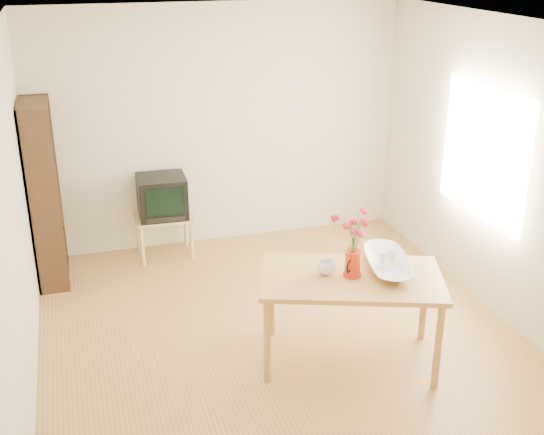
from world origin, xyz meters
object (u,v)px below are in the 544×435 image
object	(u,v)px
table	(351,286)
mug	(327,268)
bowl	(389,241)
television	(162,195)
pitcher	(352,264)

from	to	relation	value
table	mug	size ratio (longest dim) A/B	11.43
bowl	television	distance (m)	2.79
table	mug	distance (m)	0.24
mug	television	world-z (taller)	television
pitcher	bowl	bearing A→B (deg)	52.67
table	mug	world-z (taller)	mug
bowl	television	world-z (taller)	bowl
table	mug	xyz separation A→B (m)	(-0.17, 0.09, 0.14)
table	pitcher	xyz separation A→B (m)	(0.00, 0.01, 0.18)
pitcher	television	xyz separation A→B (m)	(-1.12, 2.43, -0.17)
table	television	xyz separation A→B (m)	(-1.12, 2.43, 0.01)
mug	table	bearing A→B (deg)	127.47
pitcher	table	bearing A→B (deg)	-69.98
bowl	pitcher	bearing A→B (deg)	-170.67
pitcher	television	world-z (taller)	pitcher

